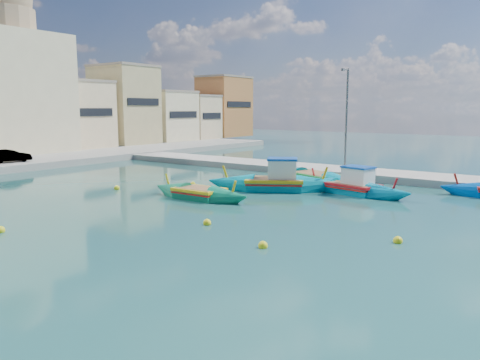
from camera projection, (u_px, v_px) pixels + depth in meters
ground at (305, 243)px, 17.95m from camera, size 160.00×160.00×0.00m
east_quay at (429, 179)px, 32.31m from camera, size 4.00×70.00×0.50m
church_block at (6, 76)px, 47.89m from camera, size 10.00×10.00×19.10m
quay_street_lamp at (346, 119)px, 34.73m from camera, size 1.18×0.16×8.00m
luzzu_turquoise_cabin at (351, 188)px, 28.35m from camera, size 3.40×8.30×2.60m
luzzu_blue_cabin at (275, 184)px, 29.44m from camera, size 6.15×8.69×3.10m
luzzu_cyan_mid at (314, 180)px, 31.84m from camera, size 5.33×9.35×2.72m
luzzu_green at (199, 195)px, 26.69m from camera, size 1.93×6.89×2.16m
mooring_buoys at (219, 209)px, 23.48m from camera, size 18.10×18.60×0.36m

